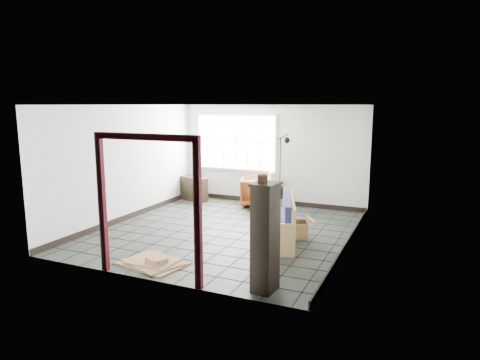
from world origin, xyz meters
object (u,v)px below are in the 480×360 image
at_px(futon_sofa, 277,224).
at_px(side_table, 271,190).
at_px(armchair, 256,190).
at_px(tall_shelf, 265,237).

bearing_deg(futon_sofa, side_table, 93.05).
xyz_separation_m(futon_sofa, armchair, (-1.45, 2.53, 0.08)).
distance_m(futon_sofa, armchair, 2.92).
bearing_deg(futon_sofa, tall_shelf, -94.31).
xyz_separation_m(futon_sofa, tall_shelf, (0.59, -2.27, 0.48)).
height_order(futon_sofa, armchair, futon_sofa).
bearing_deg(side_table, tall_shelf, -71.41).
bearing_deg(armchair, tall_shelf, 94.11).
distance_m(futon_sofa, tall_shelf, 2.40).
bearing_deg(armchair, side_table, 161.01).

